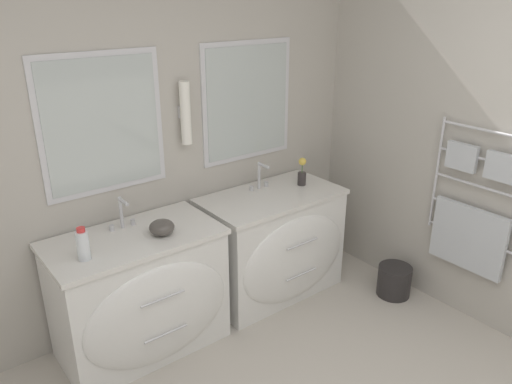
# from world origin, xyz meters

# --- Properties ---
(wall_back) EXTENTS (5.25, 0.15, 2.60)m
(wall_back) POSITION_xyz_m (0.01, 2.29, 1.30)
(wall_back) COLOR #B2ADA3
(wall_back) RESTS_ON ground_plane
(wall_right) EXTENTS (0.13, 4.39, 2.60)m
(wall_right) POSITION_xyz_m (1.85, 1.01, 1.29)
(wall_right) COLOR #B2ADA3
(wall_right) RESTS_ON ground_plane
(vanity_left) EXTENTS (1.04, 0.63, 0.80)m
(vanity_left) POSITION_xyz_m (-0.17, 1.92, 0.40)
(vanity_left) COLOR white
(vanity_left) RESTS_ON ground_plane
(vanity_right) EXTENTS (1.04, 0.63, 0.80)m
(vanity_right) POSITION_xyz_m (0.92, 1.92, 0.40)
(vanity_right) COLOR white
(vanity_right) RESTS_ON ground_plane
(faucet_left) EXTENTS (0.17, 0.13, 0.21)m
(faucet_left) POSITION_xyz_m (-0.17, 2.10, 0.90)
(faucet_left) COLOR silver
(faucet_left) RESTS_ON vanity_left
(faucet_right) EXTENTS (0.17, 0.13, 0.21)m
(faucet_right) POSITION_xyz_m (0.92, 2.10, 0.90)
(faucet_right) COLOR silver
(faucet_right) RESTS_ON vanity_right
(toiletry_bottle) EXTENTS (0.07, 0.07, 0.19)m
(toiletry_bottle) POSITION_xyz_m (-0.49, 1.87, 0.89)
(toiletry_bottle) COLOR silver
(toiletry_bottle) RESTS_ON vanity_left
(amenity_bowl) EXTENTS (0.15, 0.15, 0.09)m
(amenity_bowl) POSITION_xyz_m (-0.01, 1.88, 0.85)
(amenity_bowl) COLOR #4C4742
(amenity_bowl) RESTS_ON vanity_left
(flower_vase) EXTENTS (0.06, 0.06, 0.22)m
(flower_vase) POSITION_xyz_m (1.22, 1.97, 0.89)
(flower_vase) COLOR #332D2D
(flower_vase) RESTS_ON vanity_right
(waste_bin) EXTENTS (0.25, 0.25, 0.24)m
(waste_bin) POSITION_xyz_m (1.62, 1.32, 0.12)
(waste_bin) COLOR #282626
(waste_bin) RESTS_ON ground_plane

